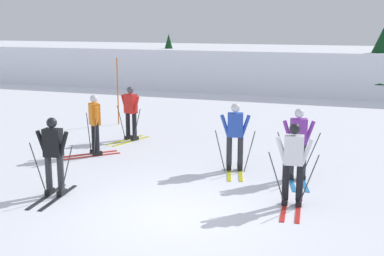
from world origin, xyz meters
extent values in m
plane|color=white|center=(0.00, 0.00, 0.00)|extent=(120.00, 120.00, 0.00)
cube|color=white|center=(0.00, 20.57, 1.11)|extent=(80.00, 8.48, 2.22)
cube|color=black|center=(-2.65, 0.09, 0.01)|extent=(0.28, 1.60, 0.02)
cube|color=black|center=(-2.93, 0.06, 0.01)|extent=(0.28, 1.60, 0.02)
cube|color=black|center=(-2.67, 0.24, 0.07)|extent=(0.15, 0.27, 0.10)
cube|color=black|center=(-2.95, 0.21, 0.07)|extent=(0.15, 0.27, 0.10)
cylinder|color=#2D2D33|center=(-2.67, 0.24, 0.55)|extent=(0.14, 0.14, 0.85)
cylinder|color=#2D2D33|center=(-2.95, 0.21, 0.55)|extent=(0.14, 0.14, 0.85)
cube|color=black|center=(-2.81, 0.23, 1.17)|extent=(0.41, 0.28, 0.60)
cylinder|color=black|center=(-2.56, 0.24, 1.16)|extent=(0.26, 0.12, 0.55)
cylinder|color=black|center=(-3.05, 0.18, 1.16)|extent=(0.26, 0.12, 0.55)
sphere|color=black|center=(-2.81, 0.23, 1.60)|extent=(0.22, 0.22, 0.22)
cylinder|color=#38383D|center=(-2.47, 0.17, 0.58)|extent=(0.36, 0.07, 1.17)
cylinder|color=#38383D|center=(-3.12, 0.09, 0.58)|extent=(0.36, 0.07, 1.17)
cube|color=red|center=(-3.69, 3.27, 0.01)|extent=(1.18, 1.21, 0.02)
cube|color=red|center=(-3.89, 3.47, 0.01)|extent=(1.18, 1.21, 0.02)
cube|color=black|center=(-3.59, 3.38, 0.07)|extent=(0.27, 0.27, 0.10)
cube|color=black|center=(-3.79, 3.57, 0.07)|extent=(0.27, 0.27, 0.10)
cylinder|color=black|center=(-3.59, 3.38, 0.55)|extent=(0.14, 0.14, 0.85)
cylinder|color=black|center=(-3.79, 3.57, 0.55)|extent=(0.14, 0.14, 0.85)
cube|color=orange|center=(-3.69, 3.48, 1.17)|extent=(0.44, 0.44, 0.60)
cylinder|color=orange|center=(-3.52, 3.29, 1.16)|extent=(0.25, 0.24, 0.55)
cylinder|color=orange|center=(-3.88, 3.64, 1.16)|extent=(0.25, 0.24, 0.55)
sphere|color=silver|center=(-3.69, 3.48, 1.60)|extent=(0.22, 0.22, 0.22)
cylinder|color=#38383D|center=(-3.53, 3.18, 0.57)|extent=(0.28, 0.27, 1.14)
cylinder|color=#38383D|center=(-3.98, 3.63, 0.57)|extent=(0.28, 0.27, 1.14)
cube|color=#237AC6|center=(2.14, 2.96, 0.01)|extent=(0.48, 1.57, 0.02)
cube|color=#237AC6|center=(1.86, 2.89, 0.01)|extent=(0.48, 1.57, 0.02)
cube|color=black|center=(2.10, 3.11, 0.07)|extent=(0.18, 0.28, 0.10)
cube|color=black|center=(1.83, 3.04, 0.07)|extent=(0.18, 0.28, 0.10)
cylinder|color=#2D2D33|center=(2.10, 3.11, 0.55)|extent=(0.14, 0.14, 0.85)
cylinder|color=#2D2D33|center=(1.83, 3.04, 0.55)|extent=(0.14, 0.14, 0.85)
cube|color=purple|center=(1.96, 3.07, 1.17)|extent=(0.43, 0.33, 0.60)
cylinder|color=purple|center=(2.21, 3.11, 1.16)|extent=(0.27, 0.15, 0.55)
cylinder|color=purple|center=(1.73, 2.99, 1.16)|extent=(0.27, 0.15, 0.55)
sphere|color=silver|center=(1.96, 3.07, 1.60)|extent=(0.22, 0.22, 0.22)
cylinder|color=#38383D|center=(2.26, 3.04, 0.58)|extent=(0.44, 0.13, 1.17)
cylinder|color=#38383D|center=(1.72, 2.91, 0.58)|extent=(0.44, 0.13, 1.17)
cube|color=gold|center=(0.55, 3.20, 0.01)|extent=(0.52, 1.56, 0.02)
cube|color=gold|center=(0.28, 3.13, 0.01)|extent=(0.52, 1.56, 0.02)
cube|color=black|center=(0.51, 3.35, 0.07)|extent=(0.19, 0.28, 0.10)
cube|color=black|center=(0.24, 3.27, 0.07)|extent=(0.19, 0.28, 0.10)
cylinder|color=#2D2D33|center=(0.51, 3.35, 0.55)|extent=(0.14, 0.14, 0.85)
cylinder|color=#2D2D33|center=(0.24, 3.27, 0.55)|extent=(0.14, 0.14, 0.85)
cube|color=#284CB7|center=(0.38, 3.31, 1.17)|extent=(0.43, 0.33, 0.60)
cylinder|color=#284CB7|center=(0.62, 3.36, 1.16)|extent=(0.27, 0.16, 0.55)
cylinder|color=#284CB7|center=(0.14, 3.22, 1.16)|extent=(0.27, 0.16, 0.55)
sphere|color=silver|center=(0.38, 3.31, 1.60)|extent=(0.22, 0.22, 0.22)
cylinder|color=#38383D|center=(0.76, 3.31, 0.52)|extent=(0.27, 0.10, 1.05)
cylinder|color=#38383D|center=(0.05, 3.12, 0.52)|extent=(0.27, 0.10, 1.05)
cube|color=#232328|center=(0.32, 3.51, 1.19)|extent=(0.32, 0.25, 0.40)
cube|color=gold|center=(-3.45, 5.25, 0.01)|extent=(0.56, 1.55, 0.02)
cube|color=gold|center=(-3.71, 5.33, 0.01)|extent=(0.56, 1.55, 0.02)
cube|color=black|center=(-3.40, 5.39, 0.07)|extent=(0.19, 0.28, 0.10)
cube|color=black|center=(-3.67, 5.47, 0.07)|extent=(0.19, 0.28, 0.10)
cylinder|color=black|center=(-3.40, 5.39, 0.55)|extent=(0.14, 0.14, 0.85)
cylinder|color=black|center=(-3.67, 5.47, 0.55)|extent=(0.14, 0.14, 0.85)
cube|color=red|center=(-3.54, 5.43, 1.17)|extent=(0.43, 0.34, 0.60)
cylinder|color=red|center=(-3.30, 5.34, 1.16)|extent=(0.27, 0.16, 0.55)
cylinder|color=red|center=(-3.78, 5.49, 1.16)|extent=(0.27, 0.16, 0.55)
sphere|color=#4C4C56|center=(-3.54, 5.43, 1.60)|extent=(0.22, 0.22, 0.22)
cylinder|color=#38383D|center=(-3.25, 5.24, 0.53)|extent=(0.34, 0.13, 1.08)
cylinder|color=#38383D|center=(-3.88, 5.44, 0.53)|extent=(0.34, 0.13, 1.08)
cube|color=red|center=(2.26, 1.15, 0.01)|extent=(0.25, 1.60, 0.02)
cube|color=red|center=(1.98, 1.12, 0.01)|extent=(0.25, 1.60, 0.02)
cube|color=black|center=(2.24, 1.30, 0.07)|extent=(0.15, 0.27, 0.10)
cube|color=black|center=(1.97, 1.27, 0.07)|extent=(0.15, 0.27, 0.10)
cylinder|color=black|center=(2.24, 1.30, 0.55)|extent=(0.14, 0.14, 0.85)
cylinder|color=black|center=(1.97, 1.27, 0.55)|extent=(0.14, 0.14, 0.85)
cube|color=white|center=(2.11, 1.29, 1.17)|extent=(0.40, 0.28, 0.60)
cylinder|color=white|center=(2.36, 1.29, 1.16)|extent=(0.26, 0.12, 0.55)
cylinder|color=white|center=(1.86, 1.24, 1.16)|extent=(0.26, 0.12, 0.55)
sphere|color=black|center=(2.11, 1.29, 1.60)|extent=(0.22, 0.22, 0.22)
cylinder|color=#38383D|center=(2.42, 1.22, 0.56)|extent=(0.39, 0.06, 1.13)
cylinder|color=#38383D|center=(1.81, 1.16, 0.56)|extent=(0.39, 0.06, 1.13)
cylinder|color=#C65614|center=(-5.10, 7.57, 1.21)|extent=(0.04, 0.04, 2.43)
cylinder|color=#513823|center=(-7.20, 17.80, 0.25)|extent=(0.24, 0.24, 0.51)
cone|color=#0F3819|center=(-7.20, 17.80, 1.77)|extent=(1.41, 1.41, 2.52)
cylinder|color=#513823|center=(4.01, 17.36, 0.39)|extent=(0.16, 0.16, 0.78)
cone|color=#0F3819|center=(4.01, 17.36, 2.09)|extent=(2.14, 2.14, 2.63)
camera|label=1|loc=(3.36, -8.48, 3.67)|focal=46.67mm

